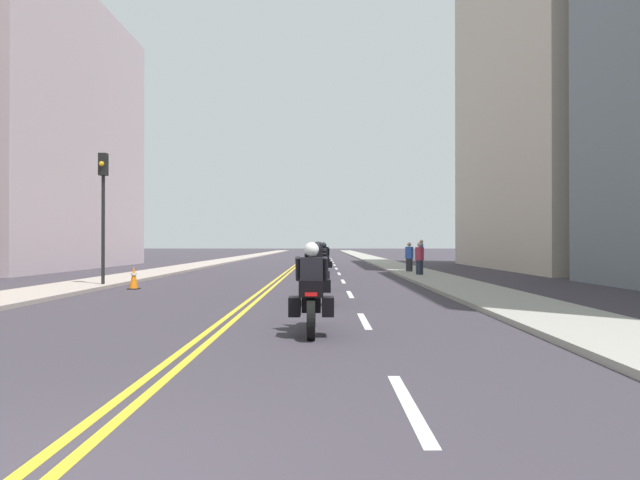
{
  "coord_description": "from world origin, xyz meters",
  "views": [
    {
      "loc": [
        1.94,
        -3.5,
        1.57
      ],
      "look_at": [
        1.79,
        25.66,
        1.76
      ],
      "focal_mm": 31.76,
      "sensor_mm": 36.0,
      "label": 1
    }
  ],
  "objects": [
    {
      "name": "ground_plane",
      "position": [
        0.0,
        48.0,
        0.0
      ],
      "size": [
        264.0,
        264.0,
        0.0
      ],
      "primitive_type": "plane",
      "color": "#39333C"
    },
    {
      "name": "sidewalk_left",
      "position": [
        -6.79,
        48.0,
        0.06
      ],
      "size": [
        2.46,
        144.0,
        0.12
      ],
      "primitive_type": "cube",
      "color": "#A89A90",
      "rests_on": "ground"
    },
    {
      "name": "sidewalk_right",
      "position": [
        6.79,
        48.0,
        0.06
      ],
      "size": [
        2.46,
        144.0,
        0.12
      ],
      "primitive_type": "cube",
      "color": "#9D9A90",
      "rests_on": "ground"
    },
    {
      "name": "centreline_yellow_inner",
      "position": [
        -0.12,
        48.0,
        0.0
      ],
      "size": [
        0.12,
        132.0,
        0.01
      ],
      "primitive_type": "cube",
      "color": "yellow",
      "rests_on": "ground"
    },
    {
      "name": "centreline_yellow_outer",
      "position": [
        0.12,
        48.0,
        0.0
      ],
      "size": [
        0.12,
        132.0,
        0.01
      ],
      "primitive_type": "cube",
      "color": "yellow",
      "rests_on": "ground"
    },
    {
      "name": "lane_dashes_white",
      "position": [
        2.78,
        29.0,
        0.0
      ],
      "size": [
        0.14,
        56.4,
        0.01
      ],
      "color": "silver",
      "rests_on": "ground"
    },
    {
      "name": "building_left_1",
      "position": [
        -15.59,
        32.07,
        8.63
      ],
      "size": [
        6.3,
        19.52,
        17.25
      ],
      "color": "#C3ADB5",
      "rests_on": "ground"
    },
    {
      "name": "building_right_1",
      "position": [
        16.23,
        31.95,
        11.69
      ],
      "size": [
        7.6,
        18.95,
        23.38
      ],
      "color": "#C2B3A3",
      "rests_on": "ground"
    },
    {
      "name": "motorcycle_0",
      "position": [
        1.74,
        6.41,
        0.65
      ],
      "size": [
        0.76,
        2.28,
        1.6
      ],
      "rotation": [
        0.0,
        0.0,
        0.01
      ],
      "color": "black",
      "rests_on": "ground"
    },
    {
      "name": "motorcycle_1",
      "position": [
        1.75,
        11.19,
        0.66
      ],
      "size": [
        0.77,
        2.23,
        1.59
      ],
      "rotation": [
        0.0,
        0.0,
        0.02
      ],
      "color": "black",
      "rests_on": "ground"
    },
    {
      "name": "motorcycle_2",
      "position": [
        1.77,
        15.66,
        0.66
      ],
      "size": [
        0.78,
        2.13,
        1.65
      ],
      "rotation": [
        0.0,
        0.0,
        0.04
      ],
      "color": "black",
      "rests_on": "ground"
    },
    {
      "name": "motorcycle_3",
      "position": [
        1.8,
        21.07,
        0.68
      ],
      "size": [
        0.77,
        2.22,
        1.66
      ],
      "rotation": [
        0.0,
        0.0,
        -0.03
      ],
      "color": "black",
      "rests_on": "ground"
    },
    {
      "name": "motorcycle_4",
      "position": [
        2.01,
        25.9,
        0.66
      ],
      "size": [
        0.78,
        2.2,
        1.62
      ],
      "rotation": [
        0.0,
        0.0,
        0.06
      ],
      "color": "black",
      "rests_on": "ground"
    },
    {
      "name": "motorcycle_5",
      "position": [
        1.99,
        30.34,
        0.66
      ],
      "size": [
        0.77,
        2.24,
        1.66
      ],
      "rotation": [
        0.0,
        0.0,
        -0.02
      ],
      "color": "black",
      "rests_on": "ground"
    },
    {
      "name": "motorcycle_6",
      "position": [
        1.95,
        35.65,
        0.64
      ],
      "size": [
        0.78,
        2.27,
        1.58
      ],
      "rotation": [
        0.0,
        0.0,
        0.05
      ],
      "color": "black",
      "rests_on": "ground"
    },
    {
      "name": "motorcycle_7",
      "position": [
        1.99,
        39.93,
        0.66
      ],
      "size": [
        0.77,
        2.18,
        1.58
      ],
      "rotation": [
        0.0,
        0.0,
        -0.03
      ],
      "color": "black",
      "rests_on": "ground"
    },
    {
      "name": "traffic_cone_0",
      "position": [
        -4.6,
        15.99,
        0.41
      ],
      "size": [
        0.37,
        0.37,
        0.83
      ],
      "color": "black",
      "rests_on": "ground"
    },
    {
      "name": "traffic_light_near",
      "position": [
        -5.96,
        16.73,
        3.32
      ],
      "size": [
        0.28,
        0.38,
        4.82
      ],
      "color": "black",
      "rests_on": "ground"
    },
    {
      "name": "pedestrian_0",
      "position": [
        7.62,
        29.13,
        0.93
      ],
      "size": [
        0.27,
        0.39,
        1.8
      ],
      "rotation": [
        0.0,
        0.0,
        1.43
      ],
      "color": "#232938",
      "rests_on": "ground"
    },
    {
      "name": "pedestrian_1",
      "position": [
        6.47,
        26.17,
        0.85
      ],
      "size": [
        0.42,
        0.4,
        1.64
      ],
      "rotation": [
        0.0,
        0.0,
        5.58
      ],
      "color": "#28282D",
      "rests_on": "ground"
    },
    {
      "name": "pedestrian_2",
      "position": [
        6.48,
        23.08,
        0.84
      ],
      "size": [
        0.39,
        0.42,
        1.64
      ],
      "rotation": [
        0.0,
        0.0,
        2.17
      ],
      "color": "#232937",
      "rests_on": "ground"
    }
  ]
}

